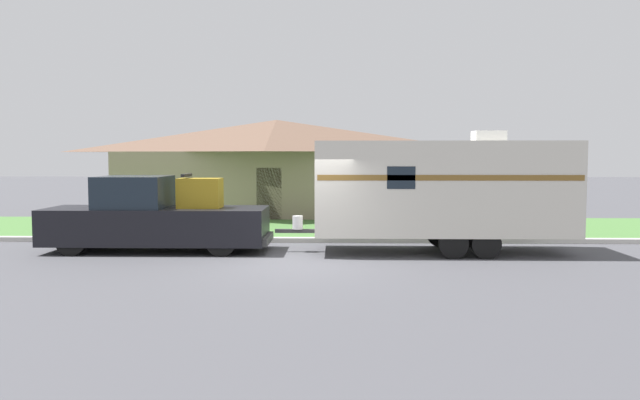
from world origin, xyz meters
name	(u,v)px	position (x,y,z in m)	size (l,w,h in m)	color
ground_plane	(302,264)	(0.00, 0.00, 0.00)	(120.00, 120.00, 0.00)	#47474C
curb_strip	(309,240)	(0.00, 3.75, 0.07)	(80.00, 0.30, 0.14)	beige
lawn_strip	(313,228)	(0.00, 7.40, 0.01)	(80.00, 7.00, 0.03)	#477538
house_across_street	(277,165)	(-1.86, 13.25, 2.16)	(13.91, 7.01, 4.18)	gray
pickup_truck	(155,218)	(-4.09, 1.94, 0.89)	(6.04, 1.92, 2.10)	black
travel_trailer	(442,188)	(3.65, 1.94, 1.72)	(7.83, 2.36, 3.24)	black
mailbox	(508,206)	(6.14, 4.62, 1.03)	(0.48, 0.20, 1.35)	brown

